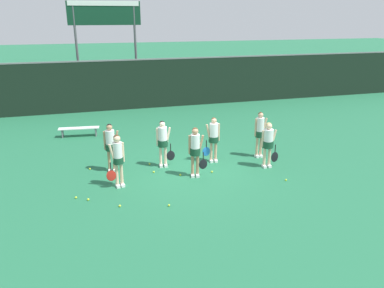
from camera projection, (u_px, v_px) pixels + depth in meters
name	position (u px, v px, depth m)	size (l,w,h in m)	color
ground_plane	(193.00, 170.00, 13.51)	(140.00, 140.00, 0.00)	#216642
fence_windscreen	(145.00, 84.00, 22.09)	(60.00, 0.08, 2.93)	black
scoreboard	(105.00, 24.00, 21.98)	(4.22, 0.15, 6.10)	#515156
bench_courtside	(79.00, 129.00, 17.12)	(1.84, 0.56, 0.42)	silver
player_0	(118.00, 156.00, 11.85)	(0.62, 0.34, 1.76)	beige
player_1	(195.00, 148.00, 12.61)	(0.64, 0.36, 1.75)	tan
player_2	(268.00, 141.00, 13.43)	(0.69, 0.41, 1.69)	beige
player_3	(111.00, 144.00, 13.06)	(0.64, 0.37, 1.75)	tan
player_4	(163.00, 140.00, 13.48)	(0.66, 0.37, 1.73)	beige
player_5	(213.00, 136.00, 13.93)	(0.66, 0.37, 1.73)	tan
player_6	(260.00, 131.00, 14.41)	(0.62, 0.35, 1.81)	tan
tennis_ball_0	(90.00, 169.00, 13.49)	(0.07, 0.07, 0.07)	#CCE033
tennis_ball_1	(154.00, 172.00, 13.22)	(0.07, 0.07, 0.07)	#CCE033
tennis_ball_2	(180.00, 175.00, 12.98)	(0.07, 0.07, 0.07)	#CCE033
tennis_ball_3	(150.00, 164.00, 13.93)	(0.07, 0.07, 0.07)	#CCE033
tennis_ball_4	(169.00, 205.00, 10.89)	(0.06, 0.06, 0.06)	#CCE033
tennis_ball_5	(88.00, 199.00, 11.23)	(0.07, 0.07, 0.07)	#CCE033
tennis_ball_6	(212.00, 172.00, 13.23)	(0.07, 0.07, 0.07)	#CCE033
tennis_ball_7	(286.00, 180.00, 12.57)	(0.07, 0.07, 0.07)	#CCE033
tennis_ball_8	(120.00, 206.00, 10.85)	(0.07, 0.07, 0.07)	#CCE033
tennis_ball_9	(76.00, 198.00, 11.35)	(0.07, 0.07, 0.07)	#CCE033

